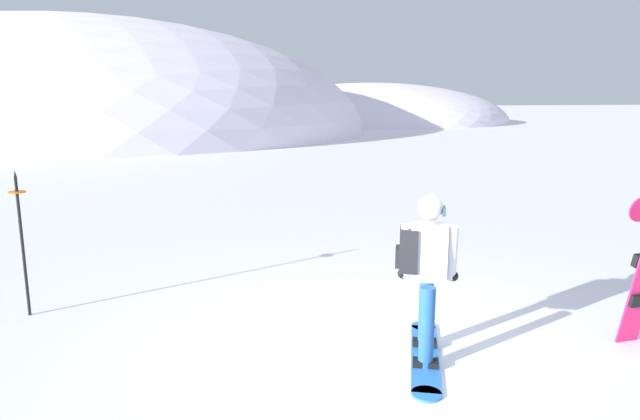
% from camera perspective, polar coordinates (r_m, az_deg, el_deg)
% --- Properties ---
extents(ground_plane, '(300.00, 300.00, 0.00)m').
position_cam_1_polar(ground_plane, '(6.32, 4.39, -13.64)').
color(ground_plane, white).
extents(ridge_peak_main, '(41.31, 37.18, 16.24)m').
position_cam_1_polar(ridge_peak_main, '(44.92, -22.88, 7.06)').
color(ridge_peak_main, white).
rests_on(ridge_peak_main, ground).
extents(ridge_peak_far, '(28.60, 25.74, 8.13)m').
position_cam_1_polar(ridge_peak_far, '(60.18, 5.11, 8.76)').
color(ridge_peak_far, white).
rests_on(ridge_peak_far, ground).
extents(snowboarder_main, '(0.92, 1.70, 1.71)m').
position_cam_1_polar(snowboarder_main, '(5.86, 10.50, -6.19)').
color(snowboarder_main, blue).
rests_on(snowboarder_main, ground).
extents(piste_marker_near, '(0.20, 0.20, 1.81)m').
position_cam_1_polar(piste_marker_near, '(7.74, -27.82, -2.14)').
color(piste_marker_near, black).
rests_on(piste_marker_near, ground).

